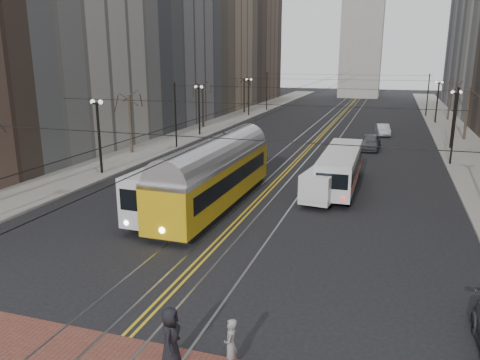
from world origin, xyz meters
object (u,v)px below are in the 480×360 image
Objects in this scene: transit_bus at (195,181)px; sedan_grey at (370,142)px; streetcar at (216,180)px; cargo_van at (323,185)px; sedan_silver at (383,130)px; pedestrian_b at (231,345)px; rear_bus at (340,170)px; pedestrian_a at (171,337)px.

sedan_grey is at bearing 69.03° from transit_bus.
streetcar is 6.95m from cargo_van.
transit_bus is 3.13× the size of sedan_silver.
transit_bus is at bearing -161.06° from pedestrian_b.
pedestrian_b is (-0.16, -17.75, -0.23)m from cargo_van.
sedan_silver is at bearing 84.59° from rear_bus.
rear_bus is at bearing 41.79° from transit_bus.
transit_bus is 33.74m from sedan_silver.
rear_bus reaches higher than sedan_grey.
cargo_van is (7.50, 3.35, -0.51)m from transit_bus.
rear_bus is 2.58× the size of sedan_silver.
transit_bus reaches higher than sedan_silver.
sedan_grey is 9.74m from sedan_silver.
streetcar is at bearing 14.96° from transit_bus.
cargo_van is at bearing -101.37° from rear_bus.
pedestrian_a is at bearing -86.77° from pedestrian_b.
streetcar is at bearing -108.25° from sedan_grey.
rear_bus is at bearing 169.67° from pedestrian_b.
cargo_van is (-0.68, -3.46, -0.30)m from rear_bus.
streetcar is at bearing -146.51° from cargo_van.
streetcar is 23.58m from sedan_grey.
pedestrian_a is (-2.60, -21.56, -0.40)m from rear_bus.
pedestrian_b is (-0.84, -21.21, -0.53)m from rear_bus.
rear_bus is at bearing -18.45° from pedestrian_a.
transit_bus is 2.72× the size of sedan_grey.
streetcar reaches higher than rear_bus.
streetcar is 15.92m from pedestrian_b.
sedan_grey is at bearing 70.42° from streetcar.
pedestrian_a reaches higher than pedestrian_b.
cargo_van reaches higher than pedestrian_b.
pedestrian_a is at bearing -73.23° from streetcar.
pedestrian_a is (4.30, -15.05, -0.70)m from streetcar.
transit_bus is 1.32m from streetcar.
transit_bus is at bearing -116.47° from sedan_silver.
cargo_van is at bearing -93.82° from sedan_grey.
cargo_van is 2.93× the size of pedestrian_b.
transit_bus reaches higher than pedestrian_a.
transit_bus is 10.65m from rear_bus.
pedestrian_a is (-1.92, -18.10, -0.11)m from cargo_van.
pedestrian_a reaches higher than sedan_silver.
streetcar is at bearing -136.91° from rear_bus.
streetcar is 33.09m from sedan_silver.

